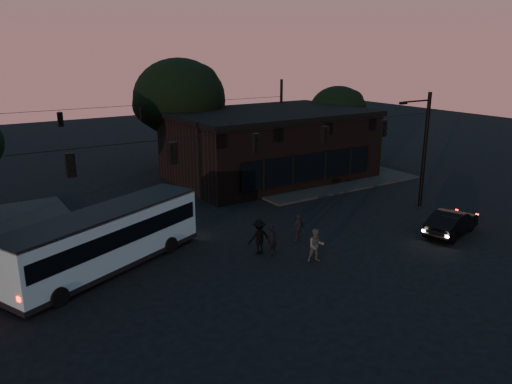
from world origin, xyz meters
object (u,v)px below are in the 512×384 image
car (452,222)px  pedestrian_a (272,240)px  bus (106,237)px  building (269,144)px  pedestrian_c (298,228)px  pedestrian_d (259,237)px  pedestrian_b (316,246)px

car → pedestrian_a: (-10.26, 2.95, 0.14)m
car → bus: bearing=56.9°
building → pedestrian_a: building is taller
bus → pedestrian_c: (9.75, -2.08, -0.87)m
pedestrian_a → pedestrian_c: 2.52m
pedestrian_c → bus: bearing=-30.1°
building → bus: size_ratio=1.48×
pedestrian_c → pedestrian_d: size_ratio=0.83×
pedestrian_a → pedestrian_d: (-0.37, 0.62, 0.07)m
building → pedestrian_b: bearing=-116.5°
car → pedestrian_a: size_ratio=2.54×
building → car: size_ratio=3.57×
building → pedestrian_b: building is taller
pedestrian_b → pedestrian_c: size_ratio=1.11×
car → pedestrian_c: size_ratio=2.83×
building → pedestrian_c: 14.41m
pedestrian_a → pedestrian_c: pedestrian_a is taller
car → pedestrian_d: pedestrian_d is taller
bus → pedestrian_c: bearing=-36.4°
bus → car: bearing=-43.0°
car → pedestrian_b: bearing=67.5°
pedestrian_a → pedestrian_c: size_ratio=1.11×
car → pedestrian_d: size_ratio=2.35×
building → pedestrian_c: bearing=-117.9°
building → pedestrian_d: bearing=-126.1°
building → car: 16.63m
pedestrian_b → bus: bearing=176.0°
pedestrian_b → pedestrian_c: bearing=94.8°
pedestrian_a → pedestrian_b: bearing=-51.1°
bus → pedestrian_b: bearing=-52.4°
building → pedestrian_a: bearing=-123.8°
pedestrian_c → pedestrian_d: bearing=-12.1°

